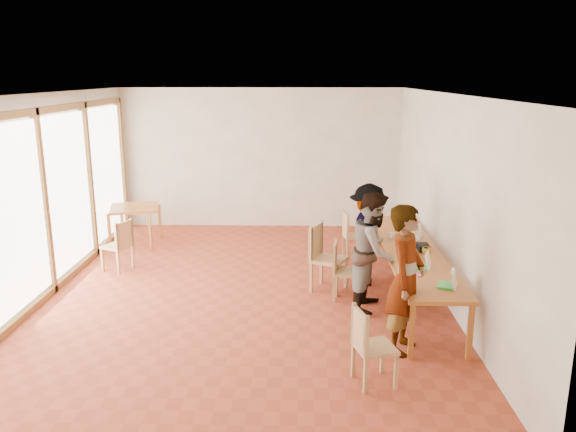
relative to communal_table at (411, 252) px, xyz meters
name	(u,v)px	position (x,y,z in m)	size (l,w,h in m)	color
ground	(244,293)	(-2.50, 0.06, -0.70)	(8.00, 8.00, 0.00)	#9E3E26
wall_back	(261,159)	(-2.50, 4.06, 0.80)	(6.00, 0.10, 3.00)	silver
wall_front	(190,307)	(-2.50, -3.94, 0.80)	(6.00, 0.10, 3.00)	silver
wall_right	(447,199)	(0.50, 0.06, 0.80)	(0.10, 8.00, 3.00)	silver
window_wall	(43,197)	(-5.46, 0.06, 0.80)	(0.10, 8.00, 3.00)	white
ceiling	(240,92)	(-2.50, 0.06, 2.32)	(6.00, 8.00, 0.04)	white
communal_table	(411,252)	(0.00, 0.00, 0.00)	(0.80, 4.00, 0.75)	#AE6826
side_table	(134,211)	(-4.90, 2.65, -0.03)	(0.90, 0.90, 0.75)	#AE6826
chair_near	(367,339)	(-0.93, -2.50, -0.17)	(0.50, 0.50, 0.46)	tan
chair_mid	(341,264)	(-1.04, -0.07, -0.17)	(0.46, 0.46, 0.46)	tan
chair_far	(322,250)	(-1.30, 0.29, -0.07)	(0.64, 0.64, 0.55)	tan
chair_empty	(350,230)	(-0.73, 1.82, -0.18)	(0.46, 0.46, 0.46)	tan
chair_spare	(121,240)	(-4.68, 1.05, -0.16)	(0.55, 0.55, 0.47)	tan
person_near	(406,279)	(-0.39, -1.70, 0.20)	(0.66, 0.43, 1.81)	gray
person_mid	(374,251)	(-0.61, -0.41, 0.14)	(0.82, 0.64, 1.69)	gray
person_far	(368,234)	(-0.57, 0.56, 0.11)	(1.05, 0.60, 1.62)	gray
laptop_near	(450,282)	(0.18, -1.53, 0.11)	(0.29, 0.31, 0.22)	green
laptop_mid	(424,264)	(0.02, -0.85, 0.10)	(0.28, 0.30, 0.21)	green
laptop_far	(416,235)	(0.19, 0.57, 0.11)	(0.30, 0.32, 0.22)	green
yellow_mug	(426,251)	(0.17, -0.24, 0.10)	(0.12, 0.12, 0.10)	gold
green_bottle	(405,259)	(-0.25, -0.89, 0.19)	(0.07, 0.07, 0.28)	#227330
clear_glass	(391,235)	(-0.20, 0.57, 0.09)	(0.07, 0.07, 0.09)	silver
condiment_cup	(417,238)	(0.18, 0.46, 0.08)	(0.08, 0.08, 0.06)	white
pink_phone	(419,275)	(-0.12, -1.15, 0.05)	(0.05, 0.10, 0.01)	#D0368C
black_pouch	(423,247)	(0.17, -0.07, 0.09)	(0.16, 0.26, 0.09)	black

